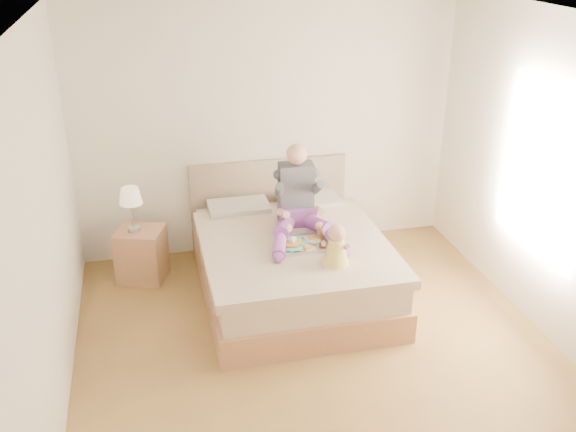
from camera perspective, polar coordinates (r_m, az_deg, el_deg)
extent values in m
cube|color=brown|center=(5.50, 2.80, -12.10)|extent=(4.00, 4.20, 0.01)
cube|color=silver|center=(4.45, 3.54, 16.99)|extent=(4.00, 4.20, 0.02)
cube|color=white|center=(6.74, -1.85, 7.89)|extent=(4.00, 0.02, 2.70)
cube|color=white|center=(3.14, 14.09, -14.34)|extent=(4.00, 0.02, 2.70)
cube|color=white|center=(4.71, -20.96, -1.41)|extent=(0.02, 4.20, 2.70)
cube|color=white|center=(5.68, 22.93, 2.65)|extent=(0.02, 4.20, 2.70)
cube|color=white|center=(5.81, 21.79, 3.83)|extent=(0.02, 1.30, 1.60)
cube|color=#F5E3C8|center=(5.80, 21.75, 3.83)|extent=(0.01, 1.18, 1.48)
cube|color=#916444|center=(6.24, 0.29, -5.65)|extent=(1.68, 2.13, 0.28)
cube|color=#C6AF93|center=(6.12, 0.30, -3.55)|extent=(1.60, 2.05, 0.24)
cube|color=#C6AF93|center=(5.91, 0.64, -2.81)|extent=(1.70, 1.80, 0.09)
cube|color=beige|center=(6.63, -4.40, 0.52)|extent=(0.62, 0.40, 0.14)
cube|color=beige|center=(6.77, 1.96, 1.12)|extent=(0.62, 0.40, 0.14)
cube|color=gray|center=(7.02, -1.74, 1.21)|extent=(1.70, 0.08, 1.00)
cube|color=#916444|center=(6.58, -12.89, -3.34)|extent=(0.55, 0.52, 0.54)
cylinder|color=#B8BABF|center=(6.45, -13.53, -1.11)|extent=(0.12, 0.12, 0.04)
cylinder|color=#B8BABF|center=(6.39, -13.66, 0.06)|extent=(0.02, 0.02, 0.25)
cone|color=#FEE5C7|center=(6.31, -13.84, 1.76)|extent=(0.22, 0.22, 0.16)
cube|color=#7D3C98|center=(6.26, 0.79, 0.13)|extent=(0.37, 0.30, 0.17)
cube|color=#34353B|center=(6.20, 0.72, 2.73)|extent=(0.34, 0.22, 0.44)
sphere|color=#DDA08A|center=(6.06, 0.78, 5.53)|extent=(0.20, 0.20, 0.20)
cylinder|color=#7D3C98|center=(6.05, -0.22, -0.89)|extent=(0.32, 0.49, 0.20)
cylinder|color=#7D3C98|center=(5.73, -0.78, -2.57)|extent=(0.21, 0.44, 0.11)
sphere|color=#7D3C98|center=(5.55, -0.85, -3.62)|extent=(0.10, 0.10, 0.10)
cylinder|color=#34353B|center=(6.05, -0.79, 2.34)|extent=(0.13, 0.28, 0.23)
cylinder|color=#DDA08A|center=(5.96, -0.45, 0.25)|extent=(0.08, 0.28, 0.15)
sphere|color=#DDA08A|center=(5.88, 0.02, -1.09)|extent=(0.08, 0.08, 0.08)
cylinder|color=#7D3C98|center=(6.10, 2.50, -0.70)|extent=(0.26, 0.49, 0.20)
cylinder|color=#7D3C98|center=(5.82, 4.24, -2.20)|extent=(0.16, 0.43, 0.11)
sphere|color=#7D3C98|center=(5.66, 5.05, -3.17)|extent=(0.10, 0.10, 0.10)
cylinder|color=#34353B|center=(6.11, 2.62, 2.55)|extent=(0.09, 0.28, 0.23)
cylinder|color=#DDA08A|center=(6.01, 2.84, 0.47)|extent=(0.12, 0.29, 0.15)
sphere|color=#DDA08A|center=(5.93, 2.83, -0.90)|extent=(0.08, 0.08, 0.08)
cube|color=#B8BABF|center=(5.84, 1.29, -2.61)|extent=(0.48, 0.38, 0.01)
cylinder|color=teal|center=(5.82, 0.35, -2.55)|extent=(0.28, 0.28, 0.02)
cylinder|color=#B9913D|center=(5.81, 0.35, -2.40)|extent=(0.18, 0.18, 0.02)
cylinder|color=white|center=(5.90, -0.51, -1.73)|extent=(0.08, 0.08, 0.09)
torus|color=white|center=(5.91, -0.04, -1.66)|extent=(0.02, 0.06, 0.06)
cylinder|color=#9A634C|center=(5.88, -0.51, -1.34)|extent=(0.07, 0.07, 0.01)
cylinder|color=white|center=(5.93, 2.23, -2.03)|extent=(0.15, 0.15, 0.01)
cube|color=#B9913D|center=(5.93, 2.24, -1.90)|extent=(0.09, 0.08, 0.02)
cylinder|color=white|center=(5.75, 1.79, -2.95)|extent=(0.15, 0.15, 0.01)
ellipsoid|color=red|center=(5.74, 2.01, -2.85)|extent=(0.04, 0.03, 0.01)
cylinder|color=white|center=(5.91, 2.90, -1.54)|extent=(0.07, 0.07, 0.12)
cylinder|color=#C26220|center=(5.91, 2.90, -1.57)|extent=(0.07, 0.07, 0.12)
cylinder|color=white|center=(5.78, 3.11, -2.66)|extent=(0.07, 0.07, 0.04)
cylinder|color=#491E0A|center=(5.78, 3.11, -2.67)|extent=(0.06, 0.06, 0.03)
cone|color=#E3CC47|center=(5.50, 4.28, -3.16)|extent=(0.23, 0.23, 0.24)
sphere|color=#DDA08A|center=(5.42, 4.34, -1.49)|extent=(0.15, 0.15, 0.15)
cylinder|color=#DDA08A|center=(5.64, 4.00, -3.31)|extent=(0.14, 0.17, 0.06)
sphere|color=#DDA08A|center=(5.71, 4.08, -2.92)|extent=(0.05, 0.05, 0.05)
cylinder|color=#DDA08A|center=(5.50, 3.39, -2.59)|extent=(0.11, 0.12, 0.10)
cylinder|color=#DDA08A|center=(5.63, 4.85, -3.39)|extent=(0.10, 0.18, 0.06)
sphere|color=#DDA08A|center=(5.70, 5.01, -3.01)|extent=(0.05, 0.05, 0.05)
cylinder|color=#DDA08A|center=(5.48, 5.24, -2.77)|extent=(0.06, 0.13, 0.10)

